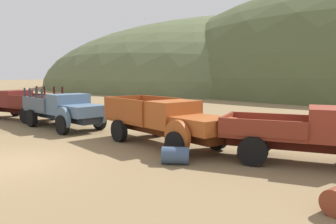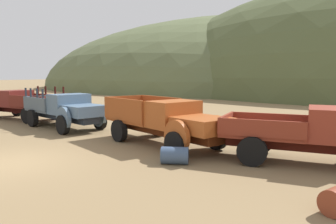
{
  "view_description": "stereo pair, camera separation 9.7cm",
  "coord_description": "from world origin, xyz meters",
  "px_view_note": "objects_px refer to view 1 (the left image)",
  "views": [
    {
      "loc": [
        9.99,
        -6.36,
        2.94
      ],
      "look_at": [
        2.71,
        5.54,
        1.34
      ],
      "focal_mm": 35.21,
      "sensor_mm": 36.0,
      "label": 1
    },
    {
      "loc": [
        10.07,
        -6.31,
        2.94
      ],
      "look_at": [
        2.71,
        5.54,
        1.34
      ],
      "focal_mm": 35.21,
      "sensor_mm": 36.0,
      "label": 2
    }
  ],
  "objects_px": {
    "truck_chalk_blue": "(68,111)",
    "oil_drum_tipped": "(175,155)",
    "truck_oxblood": "(16,104)",
    "truck_oxide_orange": "(171,122)",
    "truck_rust_red": "(327,135)"
  },
  "relations": [
    {
      "from": "truck_rust_red",
      "to": "truck_oxide_orange",
      "type": "bearing_deg",
      "value": 174.32
    },
    {
      "from": "truck_oxblood",
      "to": "oil_drum_tipped",
      "type": "bearing_deg",
      "value": 161.85
    },
    {
      "from": "truck_oxblood",
      "to": "truck_oxide_orange",
      "type": "xyz_separation_m",
      "value": [
        12.94,
        -1.83,
        0.02
      ]
    },
    {
      "from": "truck_oxblood",
      "to": "truck_oxide_orange",
      "type": "bearing_deg",
      "value": 169.22
    },
    {
      "from": "oil_drum_tipped",
      "to": "truck_oxide_orange",
      "type": "bearing_deg",
      "value": 124.23
    },
    {
      "from": "truck_oxide_orange",
      "to": "truck_rust_red",
      "type": "distance_m",
      "value": 5.69
    },
    {
      "from": "truck_chalk_blue",
      "to": "oil_drum_tipped",
      "type": "height_order",
      "value": "truck_chalk_blue"
    },
    {
      "from": "truck_oxblood",
      "to": "truck_oxide_orange",
      "type": "distance_m",
      "value": 13.07
    },
    {
      "from": "truck_oxblood",
      "to": "oil_drum_tipped",
      "type": "height_order",
      "value": "truck_oxblood"
    },
    {
      "from": "truck_oxblood",
      "to": "truck_oxide_orange",
      "type": "height_order",
      "value": "truck_oxblood"
    },
    {
      "from": "truck_chalk_blue",
      "to": "truck_oxide_orange",
      "type": "height_order",
      "value": "truck_chalk_blue"
    },
    {
      "from": "truck_rust_red",
      "to": "oil_drum_tipped",
      "type": "bearing_deg",
      "value": -158.71
    },
    {
      "from": "truck_chalk_blue",
      "to": "oil_drum_tipped",
      "type": "xyz_separation_m",
      "value": [
        8.47,
        -3.04,
        -0.71
      ]
    },
    {
      "from": "truck_oxide_orange",
      "to": "oil_drum_tipped",
      "type": "distance_m",
      "value": 2.69
    },
    {
      "from": "truck_oxide_orange",
      "to": "truck_rust_red",
      "type": "height_order",
      "value": "truck_oxide_orange"
    }
  ]
}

